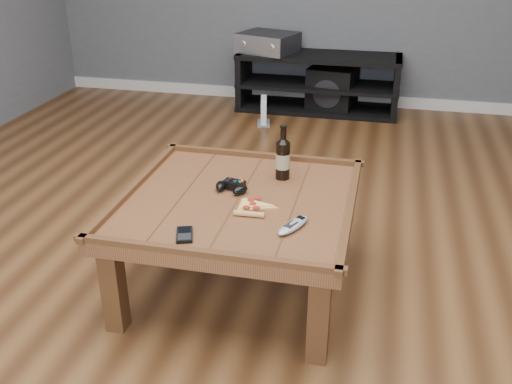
% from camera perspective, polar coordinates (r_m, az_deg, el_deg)
% --- Properties ---
extents(ground, '(6.00, 6.00, 0.00)m').
position_cam_1_polar(ground, '(2.73, -1.63, -9.14)').
color(ground, '#412612').
rests_on(ground, ground).
extents(baseboard, '(5.00, 0.02, 0.10)m').
position_cam_1_polar(baseboard, '(5.40, 6.43, 9.40)').
color(baseboard, silver).
rests_on(baseboard, ground).
extents(coffee_table, '(1.03, 1.03, 0.48)m').
position_cam_1_polar(coffee_table, '(2.52, -1.74, -1.84)').
color(coffee_table, '#513117').
rests_on(coffee_table, ground).
extents(media_console, '(1.40, 0.45, 0.50)m').
position_cam_1_polar(media_console, '(5.12, 6.20, 10.77)').
color(media_console, black).
rests_on(media_console, ground).
extents(beer_bottle, '(0.07, 0.07, 0.26)m').
position_cam_1_polar(beer_bottle, '(2.65, 2.70, 3.48)').
color(beer_bottle, black).
rests_on(beer_bottle, coffee_table).
extents(game_controller, '(0.17, 0.13, 0.05)m').
position_cam_1_polar(game_controller, '(2.56, -2.44, 0.57)').
color(game_controller, black).
rests_on(game_controller, coffee_table).
extents(pizza_slice, '(0.15, 0.23, 0.02)m').
position_cam_1_polar(pizza_slice, '(2.41, -0.38, -1.49)').
color(pizza_slice, tan).
rests_on(pizza_slice, coffee_table).
extents(smartphone, '(0.09, 0.13, 0.02)m').
position_cam_1_polar(smartphone, '(2.22, -7.16, -4.25)').
color(smartphone, black).
rests_on(smartphone, coffee_table).
extents(remote_control, '(0.13, 0.20, 0.03)m').
position_cam_1_polar(remote_control, '(2.26, 3.74, -3.33)').
color(remote_control, '#959BA2').
rests_on(remote_control, coffee_table).
extents(av_receiver, '(0.56, 0.51, 0.16)m').
position_cam_1_polar(av_receiver, '(5.11, 1.17, 14.74)').
color(av_receiver, black).
rests_on(av_receiver, media_console).
extents(subwoofer, '(0.44, 0.44, 0.39)m').
position_cam_1_polar(subwoofer, '(5.16, 7.64, 10.23)').
color(subwoofer, black).
rests_on(subwoofer, ground).
extents(game_console, '(0.14, 0.20, 0.23)m').
position_cam_1_polar(game_console, '(4.76, 0.77, 8.00)').
color(game_console, gray).
rests_on(game_console, ground).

